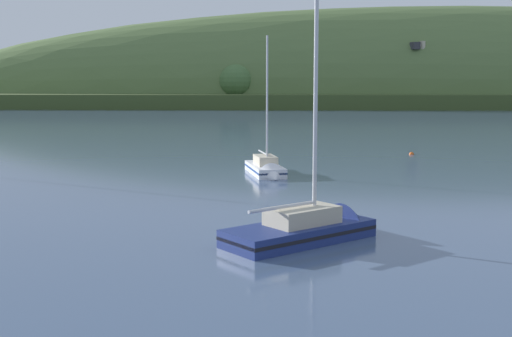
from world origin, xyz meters
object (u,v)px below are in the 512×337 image
object	(u,v)px
dockside_crane	(423,75)
sailboat_midwater_white	(315,232)
sailboat_far_left	(267,172)
mooring_buoy_foreground	(411,154)

from	to	relation	value
dockside_crane	sailboat_midwater_white	bearing A→B (deg)	-122.42
dockside_crane	sailboat_far_left	size ratio (longest dim) A/B	1.57
sailboat_midwater_white	sailboat_far_left	xyz separation A→B (m)	(-1.50, 21.66, -0.04)
dockside_crane	sailboat_midwater_white	distance (m)	164.44
sailboat_far_left	mooring_buoy_foreground	size ratio (longest dim) A/B	21.47
dockside_crane	sailboat_far_left	world-z (taller)	dockside_crane
dockside_crane	sailboat_far_left	xyz separation A→B (m)	(-50.22, -135.12, -9.18)
sailboat_midwater_white	sailboat_far_left	size ratio (longest dim) A/B	1.11
sailboat_midwater_white	mooring_buoy_foreground	distance (m)	39.44
sailboat_midwater_white	mooring_buoy_foreground	size ratio (longest dim) A/B	23.87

